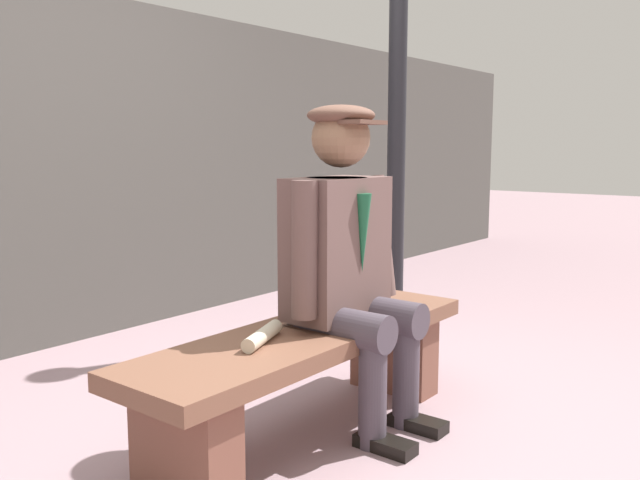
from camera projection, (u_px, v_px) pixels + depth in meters
name	position (u px, v px, depth m)	size (l,w,h in m)	color
ground_plane	(309.00, 433.00, 2.72)	(30.00, 30.00, 0.00)	gray
bench	(309.00, 362.00, 2.68)	(1.68, 0.47, 0.44)	brown
seated_man	(347.00, 252.00, 2.73)	(0.62, 0.57, 1.32)	brown
rolled_magazine	(263.00, 336.00, 2.47)	(0.05, 0.05, 0.28)	beige
stadium_wall	(33.00, 170.00, 3.82)	(12.00, 0.24, 2.05)	#4E4C48
lamp_post	(398.00, 56.00, 4.09)	(0.23, 0.23, 2.90)	black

